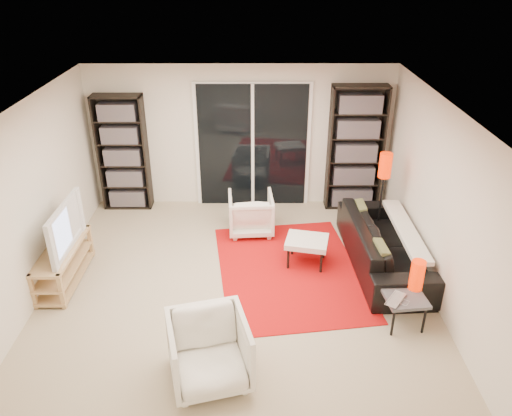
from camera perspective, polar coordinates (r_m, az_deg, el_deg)
The scene contains 20 objects.
floor at distance 6.71m, azimuth -2.15°, elevation -8.80°, with size 5.00×5.00×0.00m, color tan.
wall_back at distance 8.39m, azimuth -1.77°, elevation 8.11°, with size 5.00×0.02×2.40m, color silver.
wall_front at distance 4.02m, azimuth -3.60°, elevation -15.93°, with size 5.00×0.02×2.40m, color silver.
wall_left at distance 6.66m, azimuth -24.36°, elevation 0.32°, with size 0.02×5.00×2.40m, color silver.
wall_right at distance 6.49m, azimuth 20.31°, elevation 0.38°, with size 0.02×5.00×2.40m, color silver.
ceiling at distance 5.64m, azimuth -2.58°, elevation 11.32°, with size 5.00×5.00×0.02m, color white.
sliding_door at distance 8.40m, azimuth -0.38°, elevation 7.06°, with size 1.92×0.08×2.16m.
bookshelf_left at distance 8.59m, azimuth -14.97°, elevation 6.04°, with size 0.80×0.30×1.95m.
bookshelf_right at distance 8.44m, azimuth 11.31°, elevation 6.63°, with size 0.90×0.30×2.10m.
tv_stand at distance 7.13m, azimuth -21.12°, elevation -5.94°, with size 0.41×1.28×0.50m.
tv at distance 6.85m, azimuth -21.73°, elevation -2.06°, with size 1.10×0.14×0.63m, color black.
rug at distance 6.99m, azimuth 3.80°, elevation -7.13°, with size 1.89×2.55×0.01m, color #BC0C0C.
sofa at distance 7.17m, azimuth 14.41°, elevation -4.05°, with size 2.23×0.87×0.65m, color black.
armchair_back at distance 7.77m, azimuth -0.60°, elevation -0.62°, with size 0.68×0.70×0.63m, color silver.
armchair_front at distance 5.24m, azimuth -5.37°, elevation -16.01°, with size 0.78×0.80×0.73m, color silver.
ottoman at distance 6.99m, azimuth 5.84°, elevation -3.94°, with size 0.66×0.58×0.40m.
side_table at distance 6.13m, azimuth 16.61°, elevation -9.96°, with size 0.51×0.51×0.40m.
laptop at distance 5.98m, azimuth 16.08°, elevation -10.21°, with size 0.34×0.22×0.03m, color silver.
table_lamp at distance 6.16m, azimuth 17.93°, elevation -7.30°, with size 0.17×0.17×0.37m, color red.
floor_lamp at distance 7.57m, azimuth 14.44°, elevation 3.75°, with size 0.21×0.21×1.37m.
Camera 1 is at (0.23, -5.42, 3.94)m, focal length 35.00 mm.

